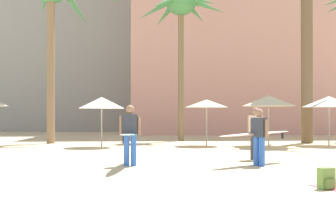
% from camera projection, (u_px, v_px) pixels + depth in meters
% --- Properties ---
extents(ground, '(120.00, 120.00, 0.00)m').
position_uv_depth(ground, '(184.00, 216.00, 6.26)').
color(ground, '#C6B28C').
extents(hotel_pink, '(20.67, 9.24, 18.98)m').
position_uv_depth(hotel_pink, '(259.00, 17.00, 35.93)').
color(hotel_pink, '#DB9989').
rests_on(hotel_pink, ground).
extents(hotel_tower_gray, '(18.56, 10.06, 23.40)m').
position_uv_depth(hotel_tower_gray, '(87.00, 9.00, 42.64)').
color(hotel_tower_gray, gray).
rests_on(hotel_tower_gray, ground).
extents(palm_tree_far_left, '(4.99, 4.15, 8.75)m').
position_uv_depth(palm_tree_far_left, '(181.00, 8.00, 24.46)').
color(palm_tree_far_left, brown).
rests_on(palm_tree_far_left, ground).
extents(cafe_umbrella_0, '(2.44, 2.44, 2.31)m').
position_uv_depth(cafe_umbrella_0, '(329.00, 102.00, 20.53)').
color(cafe_umbrella_0, gray).
rests_on(cafe_umbrella_0, ground).
extents(cafe_umbrella_1, '(2.06, 2.06, 2.24)m').
position_uv_depth(cafe_umbrella_1, '(102.00, 103.00, 19.63)').
color(cafe_umbrella_1, gray).
rests_on(cafe_umbrella_1, ground).
extents(cafe_umbrella_3, '(2.44, 2.44, 2.36)m').
position_uv_depth(cafe_umbrella_3, '(269.00, 101.00, 20.31)').
color(cafe_umbrella_3, gray).
rests_on(cafe_umbrella_3, ground).
extents(cafe_umbrella_4, '(2.01, 2.01, 2.16)m').
position_uv_depth(cafe_umbrella_4, '(207.00, 104.00, 20.51)').
color(cafe_umbrella_4, gray).
rests_on(cafe_umbrella_4, ground).
extents(backpack, '(0.34, 0.30, 0.42)m').
position_uv_depth(backpack, '(326.00, 179.00, 8.51)').
color(backpack, olive).
rests_on(backpack, ground).
extents(person_far_left, '(2.73, 2.11, 1.63)m').
position_uv_depth(person_far_left, '(258.00, 134.00, 12.53)').
color(person_far_left, blue).
rests_on(person_far_left, ground).
extents(person_far_right, '(0.63, 3.10, 1.72)m').
position_uv_depth(person_far_right, '(130.00, 133.00, 12.29)').
color(person_far_right, blue).
rests_on(person_far_right, ground).
extents(person_mid_right, '(0.50, 0.49, 1.69)m').
position_uv_depth(person_mid_right, '(256.00, 131.00, 14.07)').
color(person_mid_right, '#3D3D42').
rests_on(person_mid_right, ground).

